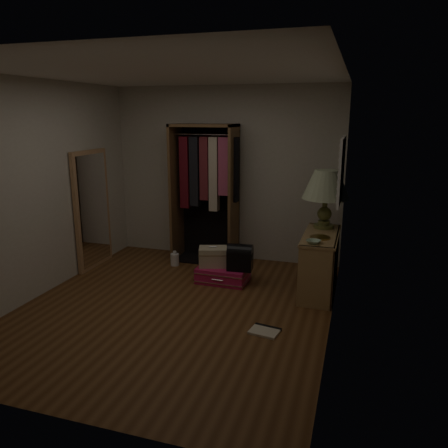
{
  "coord_description": "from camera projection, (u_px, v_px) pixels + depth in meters",
  "views": [
    {
      "loc": [
        1.93,
        -4.3,
        2.19
      ],
      "look_at": [
        0.3,
        0.95,
        0.8
      ],
      "focal_mm": 35.0,
      "sensor_mm": 36.0,
      "label": 1
    }
  ],
  "objects": [
    {
      "name": "ground",
      "position": [
        175.0,
        308.0,
        5.07
      ],
      "size": [
        4.0,
        4.0,
        0.0
      ],
      "primitive_type": "plane",
      "color": "#583419",
      "rests_on": "ground"
    },
    {
      "name": "room_walls",
      "position": [
        179.0,
        179.0,
        4.72
      ],
      "size": [
        3.52,
        4.02,
        2.6
      ],
      "color": "beige",
      "rests_on": "ground"
    },
    {
      "name": "console_bookshelf",
      "position": [
        320.0,
        261.0,
        5.5
      ],
      "size": [
        0.42,
        1.12,
        0.75
      ],
      "color": "#A27E4E",
      "rests_on": "ground"
    },
    {
      "name": "open_wardrobe",
      "position": [
        207.0,
        182.0,
        6.47
      ],
      "size": [
        1.0,
        0.5,
        2.05
      ],
      "color": "brown",
      "rests_on": "ground"
    },
    {
      "name": "floor_mirror",
      "position": [
        92.0,
        210.0,
        6.28
      ],
      "size": [
        0.06,
        0.8,
        1.7
      ],
      "color": "tan",
      "rests_on": "ground"
    },
    {
      "name": "pink_suitcase",
      "position": [
        223.0,
        274.0,
        5.86
      ],
      "size": [
        0.68,
        0.5,
        0.21
      ],
      "rotation": [
        0.0,
        0.0,
        -0.02
      ],
      "color": "#BD1750",
      "rests_on": "ground"
    },
    {
      "name": "train_case",
      "position": [
        213.0,
        257.0,
        5.84
      ],
      "size": [
        0.44,
        0.36,
        0.27
      ],
      "rotation": [
        0.0,
        0.0,
        0.31
      ],
      "color": "#B5AA8B",
      "rests_on": "pink_suitcase"
    },
    {
      "name": "black_bag",
      "position": [
        240.0,
        257.0,
        5.68
      ],
      "size": [
        0.34,
        0.23,
        0.35
      ],
      "rotation": [
        0.0,
        0.0,
        0.08
      ],
      "color": "black",
      "rests_on": "pink_suitcase"
    },
    {
      "name": "table_lamp",
      "position": [
        326.0,
        186.0,
        5.54
      ],
      "size": [
        0.71,
        0.71,
        0.75
      ],
      "rotation": [
        0.0,
        0.0,
        0.21
      ],
      "color": "brown",
      "rests_on": "console_bookshelf"
    },
    {
      "name": "brass_tray",
      "position": [
        320.0,
        237.0,
        5.21
      ],
      "size": [
        0.27,
        0.27,
        0.01
      ],
      "rotation": [
        0.0,
        0.0,
        0.12
      ],
      "color": "#B48F45",
      "rests_on": "console_bookshelf"
    },
    {
      "name": "ceramic_bowl",
      "position": [
        314.0,
        242.0,
        4.99
      ],
      "size": [
        0.2,
        0.2,
        0.04
      ],
      "primitive_type": "imported",
      "rotation": [
        0.0,
        0.0,
        -0.27
      ],
      "color": "#98B799",
      "rests_on": "console_bookshelf"
    },
    {
      "name": "white_jug",
      "position": [
        175.0,
        259.0,
        6.48
      ],
      "size": [
        0.14,
        0.14,
        0.22
      ],
      "rotation": [
        0.0,
        0.0,
        0.13
      ],
      "color": "white",
      "rests_on": "ground"
    },
    {
      "name": "floor_book",
      "position": [
        265.0,
        331.0,
        4.52
      ],
      "size": [
        0.33,
        0.28,
        0.03
      ],
      "rotation": [
        0.0,
        0.0,
        -0.17
      ],
      "color": "beige",
      "rests_on": "ground"
    }
  ]
}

